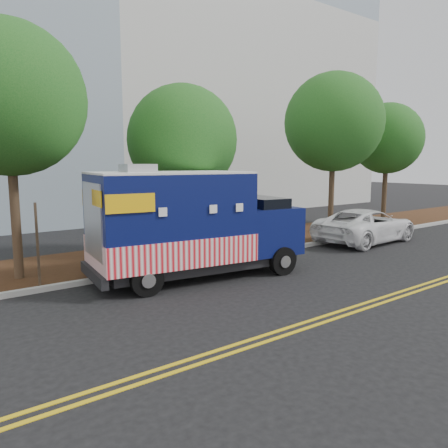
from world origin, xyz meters
TOP-DOWN VIEW (x-y plane):
  - ground at (0.00, 0.00)m, footprint 120.00×120.00m
  - curb at (0.00, 1.40)m, footprint 120.00×0.18m
  - mulch_strip at (0.00, 3.50)m, footprint 120.00×4.00m
  - centerline_near at (0.00, -4.45)m, footprint 120.00×0.10m
  - centerline_far at (0.00, -4.70)m, footprint 120.00×0.10m
  - tree_a at (-5.58, 2.70)m, footprint 4.22×4.22m
  - tree_b at (0.16, 2.96)m, footprint 3.94×3.94m
  - tree_c at (8.32, 2.81)m, footprint 4.57×4.57m
  - tree_d at (13.42, 3.26)m, footprint 3.82×3.82m
  - sign_post at (-5.31, 1.55)m, footprint 0.06×0.06m
  - food_truck at (-1.38, 0.19)m, footprint 6.72×3.20m
  - white_car at (7.98, 0.59)m, footprint 5.37×2.73m

SIDE VIEW (x-z plane):
  - ground at x=0.00m, z-range 0.00..0.00m
  - centerline_near at x=0.00m, z-range 0.00..0.01m
  - centerline_far at x=0.00m, z-range 0.00..0.01m
  - curb at x=0.00m, z-range 0.00..0.15m
  - mulch_strip at x=0.00m, z-range 0.00..0.15m
  - white_car at x=7.98m, z-range 0.00..1.45m
  - sign_post at x=-5.31m, z-range 0.00..2.40m
  - food_truck at x=-1.38m, z-range -0.16..3.25m
  - tree_b at x=0.16m, z-range 1.13..7.34m
  - tree_d at x=13.42m, z-range 1.40..8.06m
  - tree_a at x=-5.58m, z-range 1.52..8.81m
  - tree_c at x=8.32m, z-range 1.50..9.08m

